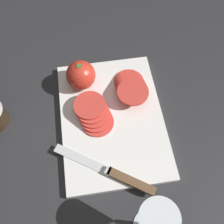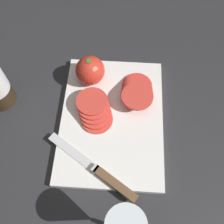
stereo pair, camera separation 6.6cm
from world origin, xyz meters
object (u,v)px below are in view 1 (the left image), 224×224
at_px(knife, 122,177).
at_px(tomato_slice_stack_far, 131,87).
at_px(whole_tomato, 81,75).
at_px(tomato_slice_stack_near, 94,114).
at_px(wine_glass, 155,221).

relative_size(knife, tomato_slice_stack_far, 1.68).
height_order(whole_tomato, tomato_slice_stack_near, whole_tomato).
xyz_separation_m(whole_tomato, tomato_slice_stack_far, (-0.04, -0.13, -0.02)).
height_order(whole_tomato, knife, whole_tomato).
xyz_separation_m(wine_glass, tomato_slice_stack_near, (0.28, 0.09, -0.07)).
bearing_deg(wine_glass, whole_tomato, 15.42).
xyz_separation_m(wine_glass, knife, (0.11, 0.04, -0.08)).
relative_size(wine_glass, tomato_slice_stack_far, 1.15).
bearing_deg(tomato_slice_stack_far, wine_glass, 176.21).
relative_size(whole_tomato, knife, 0.35).
height_order(whole_tomato, tomato_slice_stack_far, whole_tomato).
bearing_deg(knife, whole_tomato, -43.38).
bearing_deg(tomato_slice_stack_far, whole_tomato, 71.84).
xyz_separation_m(knife, tomato_slice_stack_far, (0.24, -0.07, 0.01)).
bearing_deg(wine_glass, tomato_slice_stack_far, -3.79).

